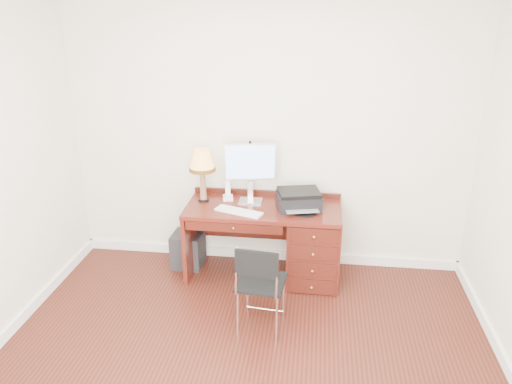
# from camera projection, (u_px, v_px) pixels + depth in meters

# --- Properties ---
(ground) EXTENTS (4.00, 4.00, 0.00)m
(ground) POSITION_uv_depth(u_px,v_px,m) (242.00, 368.00, 3.81)
(ground) COLOR black
(ground) RESTS_ON ground
(room_shell) EXTENTS (4.00, 4.00, 4.00)m
(room_shell) POSITION_uv_depth(u_px,v_px,m) (253.00, 314.00, 4.37)
(room_shell) COLOR silver
(room_shell) RESTS_ON ground
(desk) EXTENTS (1.50, 0.67, 0.75)m
(desk) POSITION_uv_depth(u_px,v_px,m) (296.00, 240.00, 4.92)
(desk) COLOR #561A12
(desk) RESTS_ON ground
(monitor) EXTENTS (0.51, 0.20, 0.59)m
(monitor) POSITION_uv_depth(u_px,v_px,m) (251.00, 165.00, 4.84)
(monitor) COLOR silver
(monitor) RESTS_ON desk
(keyboard) EXTENTS (0.48, 0.28, 0.02)m
(keyboard) POSITION_uv_depth(u_px,v_px,m) (239.00, 211.00, 4.70)
(keyboard) COLOR white
(keyboard) RESTS_ON desk
(mouse_pad) EXTENTS (0.23, 0.23, 0.05)m
(mouse_pad) POSITION_uv_depth(u_px,v_px,m) (305.00, 212.00, 4.69)
(mouse_pad) COLOR black
(mouse_pad) RESTS_ON desk
(printer) EXTENTS (0.47, 0.40, 0.18)m
(printer) POSITION_uv_depth(u_px,v_px,m) (299.00, 199.00, 4.77)
(printer) COLOR black
(printer) RESTS_ON desk
(leg_lamp) EXTENTS (0.26, 0.26, 0.53)m
(leg_lamp) POSITION_uv_depth(u_px,v_px,m) (202.00, 163.00, 4.84)
(leg_lamp) COLOR black
(leg_lamp) RESTS_ON desk
(phone) EXTENTS (0.12, 0.12, 0.21)m
(phone) POSITION_uv_depth(u_px,v_px,m) (228.00, 194.00, 4.98)
(phone) COLOR white
(phone) RESTS_ON desk
(pen_cup) EXTENTS (0.08, 0.08, 0.10)m
(pen_cup) POSITION_uv_depth(u_px,v_px,m) (288.00, 198.00, 4.90)
(pen_cup) COLOR black
(pen_cup) RESTS_ON desk
(chair) EXTENTS (0.42, 0.42, 0.82)m
(chair) POSITION_uv_depth(u_px,v_px,m) (260.00, 279.00, 4.07)
(chair) COLOR black
(chair) RESTS_ON ground
(equipment_box) EXTENTS (0.32, 0.32, 0.36)m
(equipment_box) POSITION_uv_depth(u_px,v_px,m) (188.00, 249.00, 5.22)
(equipment_box) COLOR black
(equipment_box) RESTS_ON ground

